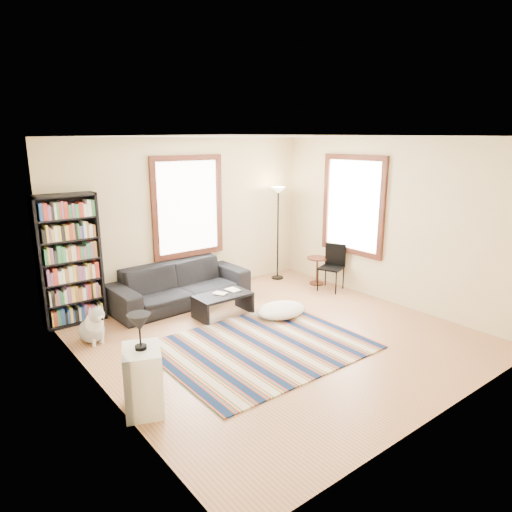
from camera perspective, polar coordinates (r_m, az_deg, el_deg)
floor at (r=6.73m, az=2.66°, el=-10.38°), size 5.00×5.00×0.10m
ceiling at (r=6.10m, az=2.99°, el=15.15°), size 5.00×5.00×0.10m
wall_back at (r=8.32m, az=-8.74°, el=4.80°), size 5.00×0.10×2.80m
wall_front at (r=4.70m, az=23.55°, el=-3.82°), size 5.00×0.10×2.80m
wall_left at (r=5.03m, az=-19.82°, el=-2.29°), size 0.10×5.00×2.80m
wall_right at (r=8.12m, az=16.63°, el=4.12°), size 0.10×5.00×2.80m
window_back at (r=8.22m, az=-8.52°, el=6.10°), size 1.20×0.06×1.60m
window_right at (r=8.51m, az=12.03°, el=6.23°), size 0.06×1.20×1.60m
rug at (r=6.39m, az=0.72°, el=-11.20°), size 2.71×2.17×0.02m
sofa at (r=7.94m, az=-9.45°, el=-3.53°), size 1.03×2.43×0.70m
bookshelf at (r=7.40m, az=-22.28°, el=-0.51°), size 0.90×0.30×2.00m
coffee_table at (r=7.40m, az=-4.16°, el=-6.10°), size 0.95×0.60×0.36m
book_a at (r=7.28m, az=-4.84°, el=-4.87°), size 0.26×0.23×0.02m
book_b at (r=7.45m, az=-3.44°, el=-4.39°), size 0.24×0.18×0.02m
floor_cushion at (r=7.38m, az=3.18°, el=-6.76°), size 0.87×0.66×0.21m
floor_lamp at (r=9.12m, az=2.75°, el=2.80°), size 0.36×0.36×1.86m
side_table at (r=8.98m, az=7.63°, el=-1.85°), size 0.52×0.52×0.54m
folding_chair at (r=8.63m, az=9.37°, el=-1.48°), size 0.54×0.53×0.86m
white_cabinet at (r=5.04m, az=-13.93°, el=-14.81°), size 0.54×0.61×0.70m
table_lamp at (r=4.80m, az=-14.32°, el=-9.17°), size 0.32×0.32×0.38m
dog at (r=6.83m, az=-19.94°, el=-7.91°), size 0.48×0.61×0.55m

